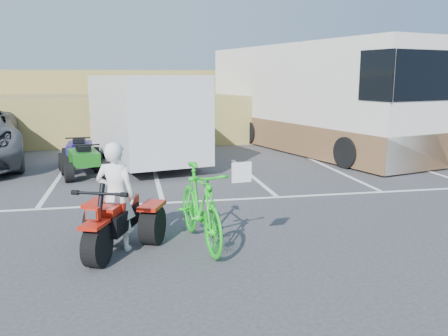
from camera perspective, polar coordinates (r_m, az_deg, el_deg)
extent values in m
plane|color=#343437|center=(8.52, -6.27, -8.39)|extent=(100.00, 100.00, 0.00)
cube|color=white|center=(13.47, -19.65, -1.70)|extent=(0.12, 5.00, 0.01)
cube|color=white|center=(13.33, -8.11, -1.29)|extent=(0.12, 5.00, 0.01)
cube|color=white|center=(13.72, 3.22, -0.84)|extent=(0.12, 5.00, 0.01)
cube|color=white|center=(14.61, 13.54, -0.40)|extent=(0.12, 5.00, 0.01)
cube|color=white|center=(15.92, 22.42, -0.02)|extent=(0.12, 5.00, 0.01)
cube|color=white|center=(10.80, -7.36, -4.19)|extent=(28.00, 0.12, 0.01)
cube|color=olive|center=(22.10, -9.44, 6.14)|extent=(40.00, 6.00, 2.00)
cube|color=olive|center=(25.53, -9.76, 9.02)|extent=(40.00, 4.00, 2.20)
imported|color=white|center=(7.90, -12.90, -3.34)|extent=(0.77, 0.64, 1.80)
imported|color=#14BF19|center=(7.97, -2.89, -4.57)|extent=(0.96, 2.33, 1.36)
cube|color=silver|center=(15.73, -9.72, 6.31)|extent=(3.80, 6.49, 2.54)
cylinder|color=black|center=(15.87, -9.58, 1.93)|extent=(2.34, 1.22, 0.71)
cube|color=silver|center=(18.77, 10.15, 8.39)|extent=(5.58, 11.23, 3.92)
cube|color=brown|center=(18.88, 10.00, 4.09)|extent=(5.64, 11.24, 1.09)
cube|color=black|center=(14.74, 23.30, 10.19)|extent=(2.42, 0.70, 1.42)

